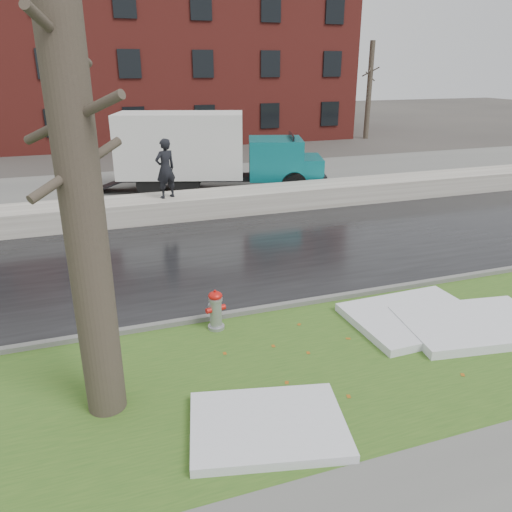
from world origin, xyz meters
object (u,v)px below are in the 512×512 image
object	(u,v)px
fire_hydrant	(216,308)
tree	(78,174)
box_truck	(206,151)
worker	(165,169)

from	to	relation	value
fire_hydrant	tree	xyz separation A→B (m)	(-2.20, -1.80, 3.14)
fire_hydrant	tree	distance (m)	4.23
fire_hydrant	box_truck	distance (m)	11.76
worker	tree	bearing A→B (deg)	53.39
fire_hydrant	tree	bearing A→B (deg)	-152.38
tree	box_truck	world-z (taller)	tree
tree	worker	size ratio (longest dim) A/B	3.63
tree	worker	bearing A→B (deg)	74.89
fire_hydrant	box_truck	bearing A→B (deg)	65.14
fire_hydrant	tree	size ratio (longest dim) A/B	0.12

